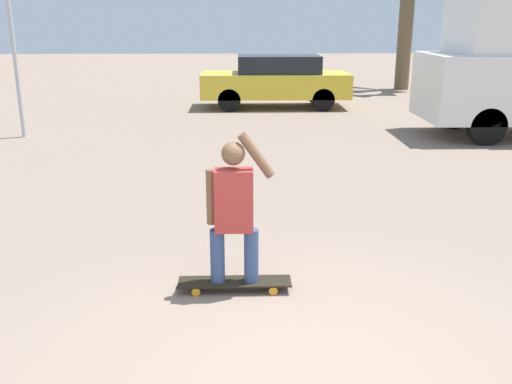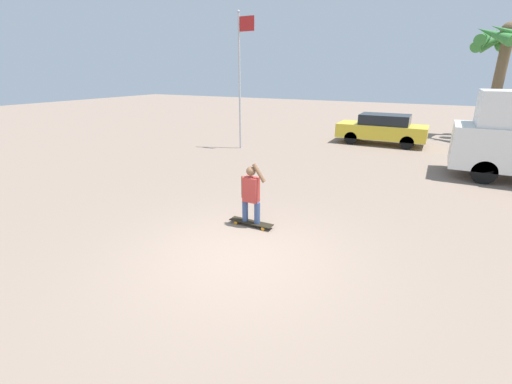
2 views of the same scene
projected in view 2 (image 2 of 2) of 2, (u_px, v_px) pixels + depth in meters
name	position (u px, v px, depth m)	size (l,w,h in m)	color
ground_plane	(239.00, 257.00, 6.92)	(80.00, 80.00, 0.00)	gray
skateboard	(251.00, 222.00, 8.29)	(1.10, 0.26, 0.10)	black
person_skateboarder	(251.00, 192.00, 8.03)	(0.64, 0.22, 1.48)	#384C7A
parked_car_yellow	(382.00, 129.00, 17.50)	(4.32, 1.76, 1.52)	black
palm_tree_near_van	(505.00, 46.00, 17.63)	(3.40, 3.43, 6.01)	brown
flagpole	(241.00, 74.00, 15.65)	(0.83, 0.12, 6.08)	#B7B7BC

